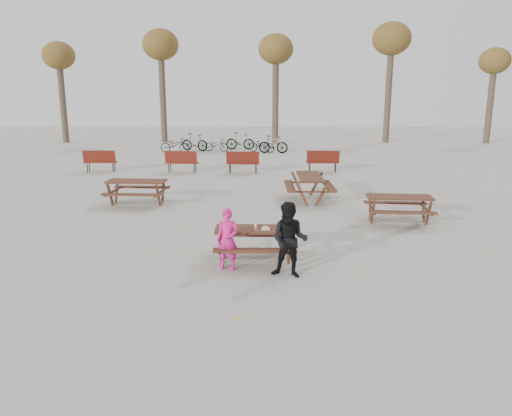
{
  "coord_description": "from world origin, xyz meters",
  "views": [
    {
      "loc": [
        0.17,
        -10.74,
        3.84
      ],
      "look_at": [
        0.0,
        1.0,
        1.0
      ],
      "focal_mm": 35.0,
      "sensor_mm": 36.0,
      "label": 1
    }
  ],
  "objects_px": {
    "main_picnic_table": "(255,236)",
    "adult": "(290,240)",
    "picnic_table_far": "(309,188)",
    "picnic_table_east": "(399,210)",
    "soda_bottle": "(256,227)",
    "child": "(228,239)",
    "picnic_table_north": "(137,193)",
    "food_tray": "(266,229)"
  },
  "relations": [
    {
      "from": "main_picnic_table",
      "to": "child",
      "type": "relative_size",
      "value": 1.34
    },
    {
      "from": "food_tray",
      "to": "child",
      "type": "distance_m",
      "value": 0.93
    },
    {
      "from": "adult",
      "to": "picnic_table_north",
      "type": "height_order",
      "value": "adult"
    },
    {
      "from": "food_tray",
      "to": "picnic_table_north",
      "type": "height_order",
      "value": "picnic_table_north"
    },
    {
      "from": "main_picnic_table",
      "to": "food_tray",
      "type": "xyz_separation_m",
      "value": [
        0.23,
        -0.11,
        0.21
      ]
    },
    {
      "from": "picnic_table_far",
      "to": "adult",
      "type": "bearing_deg",
      "value": 170.83
    },
    {
      "from": "soda_bottle",
      "to": "picnic_table_east",
      "type": "xyz_separation_m",
      "value": [
        4.1,
        3.49,
        -0.45
      ]
    },
    {
      "from": "picnic_table_north",
      "to": "picnic_table_east",
      "type": "bearing_deg",
      "value": -12.28
    },
    {
      "from": "food_tray",
      "to": "adult",
      "type": "bearing_deg",
      "value": -59.57
    },
    {
      "from": "soda_bottle",
      "to": "child",
      "type": "relative_size",
      "value": 0.13
    },
    {
      "from": "child",
      "to": "picnic_table_east",
      "type": "relative_size",
      "value": 0.73
    },
    {
      "from": "child",
      "to": "picnic_table_far",
      "type": "height_order",
      "value": "child"
    },
    {
      "from": "adult",
      "to": "main_picnic_table",
      "type": "bearing_deg",
      "value": 141.45
    },
    {
      "from": "child",
      "to": "picnic_table_north",
      "type": "xyz_separation_m",
      "value": [
        -3.47,
        6.07,
        -0.26
      ]
    },
    {
      "from": "food_tray",
      "to": "picnic_table_far",
      "type": "xyz_separation_m",
      "value": [
        1.55,
        6.42,
        -0.35
      ]
    },
    {
      "from": "child",
      "to": "adult",
      "type": "relative_size",
      "value": 0.85
    },
    {
      "from": "soda_bottle",
      "to": "child",
      "type": "xyz_separation_m",
      "value": [
        -0.59,
        -0.39,
        -0.17
      ]
    },
    {
      "from": "adult",
      "to": "picnic_table_far",
      "type": "bearing_deg",
      "value": 95.75
    },
    {
      "from": "child",
      "to": "adult",
      "type": "bearing_deg",
      "value": -7.57
    },
    {
      "from": "adult",
      "to": "picnic_table_east",
      "type": "bearing_deg",
      "value": 65.81
    },
    {
      "from": "child",
      "to": "picnic_table_far",
      "type": "relative_size",
      "value": 0.66
    },
    {
      "from": "main_picnic_table",
      "to": "adult",
      "type": "distance_m",
      "value": 1.2
    },
    {
      "from": "picnic_table_far",
      "to": "picnic_table_north",
      "type": "bearing_deg",
      "value": 96.66
    },
    {
      "from": "child",
      "to": "main_picnic_table",
      "type": "bearing_deg",
      "value": 52.15
    },
    {
      "from": "food_tray",
      "to": "soda_bottle",
      "type": "xyz_separation_m",
      "value": [
        -0.22,
        -0.03,
        0.05
      ]
    },
    {
      "from": "soda_bottle",
      "to": "child",
      "type": "height_order",
      "value": "child"
    },
    {
      "from": "food_tray",
      "to": "picnic_table_far",
      "type": "distance_m",
      "value": 6.61
    },
    {
      "from": "picnic_table_far",
      "to": "picnic_table_east",
      "type": "bearing_deg",
      "value": -142.68
    },
    {
      "from": "food_tray",
      "to": "picnic_table_far",
      "type": "relative_size",
      "value": 0.09
    },
    {
      "from": "soda_bottle",
      "to": "adult",
      "type": "xyz_separation_m",
      "value": [
        0.71,
        -0.8,
        -0.05
      ]
    },
    {
      "from": "soda_bottle",
      "to": "adult",
      "type": "height_order",
      "value": "adult"
    },
    {
      "from": "picnic_table_far",
      "to": "food_tray",
      "type": "bearing_deg",
      "value": 165.56
    },
    {
      "from": "main_picnic_table",
      "to": "soda_bottle",
      "type": "distance_m",
      "value": 0.3
    },
    {
      "from": "adult",
      "to": "picnic_table_north",
      "type": "bearing_deg",
      "value": 140.44
    },
    {
      "from": "food_tray",
      "to": "picnic_table_north",
      "type": "xyz_separation_m",
      "value": [
        -4.29,
        5.65,
        -0.38
      ]
    },
    {
      "from": "child",
      "to": "food_tray",
      "type": "bearing_deg",
      "value": 37.4
    },
    {
      "from": "soda_bottle",
      "to": "picnic_table_north",
      "type": "bearing_deg",
      "value": 125.58
    },
    {
      "from": "picnic_table_far",
      "to": "main_picnic_table",
      "type": "bearing_deg",
      "value": 163.39
    },
    {
      "from": "main_picnic_table",
      "to": "soda_bottle",
      "type": "bearing_deg",
      "value": -85.98
    },
    {
      "from": "main_picnic_table",
      "to": "picnic_table_east",
      "type": "distance_m",
      "value": 5.3
    },
    {
      "from": "picnic_table_north",
      "to": "food_tray",
      "type": "bearing_deg",
      "value": -50.08
    },
    {
      "from": "main_picnic_table",
      "to": "child",
      "type": "xyz_separation_m",
      "value": [
        -0.58,
        -0.53,
        0.09
      ]
    }
  ]
}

